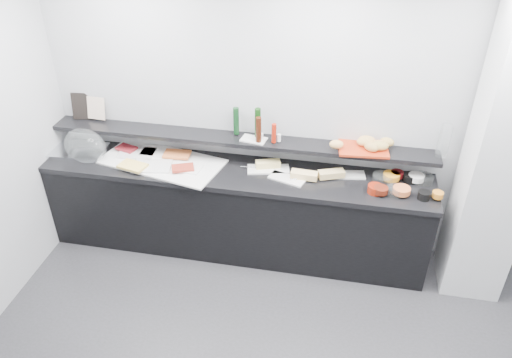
% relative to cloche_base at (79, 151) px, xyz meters
% --- Properties ---
extents(back_wall, '(5.00, 0.02, 2.70)m').
position_rel_cloche_base_xyz_m(back_wall, '(2.26, 0.27, 0.43)').
color(back_wall, '#A7A9AD').
rests_on(back_wall, ground).
extents(ceiling, '(5.00, 5.00, 0.00)m').
position_rel_cloche_base_xyz_m(ceiling, '(2.26, -1.73, 1.78)').
color(ceiling, white).
rests_on(ceiling, back_wall).
extents(column, '(0.50, 0.50, 2.70)m').
position_rel_cloche_base_xyz_m(column, '(3.76, -0.08, 0.43)').
color(column, silver).
rests_on(column, ground).
extents(buffet_cabinet, '(3.60, 0.60, 0.85)m').
position_rel_cloche_base_xyz_m(buffet_cabinet, '(1.56, -0.03, -0.50)').
color(buffet_cabinet, black).
rests_on(buffet_cabinet, ground).
extents(counter_top, '(3.62, 0.62, 0.05)m').
position_rel_cloche_base_xyz_m(counter_top, '(1.56, -0.03, -0.05)').
color(counter_top, black).
rests_on(counter_top, buffet_cabinet).
extents(wall_shelf, '(3.60, 0.25, 0.04)m').
position_rel_cloche_base_xyz_m(wall_shelf, '(1.56, 0.15, 0.21)').
color(wall_shelf, black).
rests_on(wall_shelf, back_wall).
extents(cloche_base, '(0.53, 0.37, 0.04)m').
position_rel_cloche_base_xyz_m(cloche_base, '(0.00, 0.00, 0.00)').
color(cloche_base, silver).
rests_on(cloche_base, counter_top).
extents(cloche_dome, '(0.50, 0.39, 0.34)m').
position_rel_cloche_base_xyz_m(cloche_dome, '(0.12, -0.07, 0.11)').
color(cloche_dome, white).
rests_on(cloche_dome, cloche_base).
extents(linen_runner, '(1.23, 0.78, 0.01)m').
position_rel_cloche_base_xyz_m(linen_runner, '(0.85, -0.01, -0.01)').
color(linen_runner, silver).
rests_on(linen_runner, counter_top).
extents(platter_meat_a, '(0.36, 0.25, 0.01)m').
position_rel_cloche_base_xyz_m(platter_meat_a, '(0.57, 0.07, 0.00)').
color(platter_meat_a, silver).
rests_on(platter_meat_a, linen_runner).
extents(food_meat_a, '(0.22, 0.17, 0.02)m').
position_rel_cloche_base_xyz_m(food_meat_a, '(0.45, 0.11, 0.02)').
color(food_meat_a, maroon).
rests_on(food_meat_a, platter_meat_a).
extents(platter_salmon, '(0.29, 0.20, 0.01)m').
position_rel_cloche_base_xyz_m(platter_salmon, '(0.75, 0.13, 0.00)').
color(platter_salmon, white).
rests_on(platter_salmon, linen_runner).
extents(food_salmon, '(0.26, 0.18, 0.02)m').
position_rel_cloche_base_xyz_m(food_salmon, '(0.97, 0.09, 0.02)').
color(food_salmon, orange).
rests_on(food_salmon, platter_salmon).
extents(platter_cheese, '(0.38, 0.28, 0.01)m').
position_rel_cloche_base_xyz_m(platter_cheese, '(0.80, -0.13, 0.00)').
color(platter_cheese, silver).
rests_on(platter_cheese, linen_runner).
extents(food_cheese, '(0.28, 0.21, 0.02)m').
position_rel_cloche_base_xyz_m(food_cheese, '(0.64, -0.19, 0.02)').
color(food_cheese, '#F3CC5E').
rests_on(food_cheese, platter_cheese).
extents(platter_meat_b, '(0.27, 0.20, 0.01)m').
position_rel_cloche_base_xyz_m(platter_meat_b, '(1.13, -0.10, 0.00)').
color(platter_meat_b, white).
rests_on(platter_meat_b, linen_runner).
extents(food_meat_b, '(0.23, 0.19, 0.02)m').
position_rel_cloche_base_xyz_m(food_meat_b, '(1.10, -0.13, 0.02)').
color(food_meat_b, maroon).
rests_on(food_meat_b, platter_meat_b).
extents(sandwich_plate_left, '(0.41, 0.24, 0.01)m').
position_rel_cloche_base_xyz_m(sandwich_plate_left, '(1.86, 0.04, -0.01)').
color(sandwich_plate_left, silver).
rests_on(sandwich_plate_left, counter_top).
extents(sandwich_food_left, '(0.24, 0.15, 0.06)m').
position_rel_cloche_base_xyz_m(sandwich_food_left, '(1.85, 0.08, 0.02)').
color(sandwich_food_left, '#E4CC77').
rests_on(sandwich_food_left, sandwich_plate_left).
extents(tongs_left, '(0.16, 0.02, 0.01)m').
position_rel_cloche_base_xyz_m(tongs_left, '(1.68, 0.03, -0.00)').
color(tongs_left, silver).
rests_on(tongs_left, sandwich_plate_left).
extents(sandwich_plate_mid, '(0.35, 0.23, 0.01)m').
position_rel_cloche_base_xyz_m(sandwich_plate_mid, '(2.05, -0.08, -0.01)').
color(sandwich_plate_mid, silver).
rests_on(sandwich_plate_mid, counter_top).
extents(sandwich_food_mid, '(0.24, 0.10, 0.06)m').
position_rel_cloche_base_xyz_m(sandwich_food_mid, '(2.20, -0.05, 0.02)').
color(sandwich_food_mid, '#E7C279').
rests_on(sandwich_food_mid, sandwich_plate_mid).
extents(tongs_mid, '(0.16, 0.05, 0.01)m').
position_rel_cloche_base_xyz_m(tongs_mid, '(2.15, -0.08, -0.00)').
color(tongs_mid, '#AAACB1').
rests_on(tongs_mid, sandwich_plate_mid).
extents(sandwich_plate_right, '(0.34, 0.18, 0.01)m').
position_rel_cloche_base_xyz_m(sandwich_plate_right, '(2.58, 0.09, -0.01)').
color(sandwich_plate_right, silver).
rests_on(sandwich_plate_right, counter_top).
extents(sandwich_food_right, '(0.25, 0.17, 0.06)m').
position_rel_cloche_base_xyz_m(sandwich_food_right, '(2.44, 0.02, 0.02)').
color(sandwich_food_right, tan).
rests_on(sandwich_food_right, sandwich_plate_right).
extents(tongs_right, '(0.16, 0.03, 0.01)m').
position_rel_cloche_base_xyz_m(tongs_right, '(2.45, -0.01, -0.00)').
color(tongs_right, '#ADB0B4').
rests_on(tongs_right, sandwich_plate_right).
extents(bowl_glass_fruit, '(0.20, 0.20, 0.07)m').
position_rel_cloche_base_xyz_m(bowl_glass_fruit, '(2.89, 0.05, 0.02)').
color(bowl_glass_fruit, white).
rests_on(bowl_glass_fruit, counter_top).
extents(fill_glass_fruit, '(0.19, 0.19, 0.05)m').
position_rel_cloche_base_xyz_m(fill_glass_fruit, '(2.96, 0.08, 0.03)').
color(fill_glass_fruit, orange).
rests_on(fill_glass_fruit, bowl_glass_fruit).
extents(bowl_black_jam, '(0.15, 0.15, 0.07)m').
position_rel_cloche_base_xyz_m(bowl_black_jam, '(3.12, 0.10, 0.02)').
color(bowl_black_jam, black).
rests_on(bowl_black_jam, counter_top).
extents(fill_black_jam, '(0.14, 0.14, 0.05)m').
position_rel_cloche_base_xyz_m(fill_black_jam, '(3.01, 0.12, 0.03)').
color(fill_black_jam, '#580C0F').
rests_on(fill_black_jam, bowl_black_jam).
extents(bowl_glass_cream, '(0.21, 0.21, 0.07)m').
position_rel_cloche_base_xyz_m(bowl_glass_cream, '(3.24, 0.11, 0.02)').
color(bowl_glass_cream, white).
rests_on(bowl_glass_cream, counter_top).
extents(fill_glass_cream, '(0.17, 0.17, 0.05)m').
position_rel_cloche_base_xyz_m(fill_glass_cream, '(3.18, 0.10, 0.03)').
color(fill_glass_cream, white).
rests_on(fill_glass_cream, bowl_glass_cream).
extents(bowl_red_jam, '(0.15, 0.15, 0.07)m').
position_rel_cloche_base_xyz_m(bowl_red_jam, '(2.82, -0.14, 0.02)').
color(bowl_red_jam, maroon).
rests_on(bowl_red_jam, counter_top).
extents(fill_red_jam, '(0.13, 0.13, 0.05)m').
position_rel_cloche_base_xyz_m(fill_red_jam, '(2.87, -0.16, 0.03)').
color(fill_red_jam, '#52180B').
rests_on(fill_red_jam, bowl_red_jam).
extents(bowl_glass_salmon, '(0.17, 0.17, 0.07)m').
position_rel_cloche_base_xyz_m(bowl_glass_salmon, '(2.98, -0.14, 0.02)').
color(bowl_glass_salmon, silver).
rests_on(bowl_glass_salmon, counter_top).
extents(fill_glass_salmon, '(0.17, 0.17, 0.05)m').
position_rel_cloche_base_xyz_m(fill_glass_salmon, '(3.04, -0.13, 0.03)').
color(fill_glass_salmon, '#D56834').
rests_on(fill_glass_salmon, bowl_glass_salmon).
extents(bowl_black_fruit, '(0.14, 0.14, 0.07)m').
position_rel_cloche_base_xyz_m(bowl_black_fruit, '(3.22, -0.15, 0.02)').
color(bowl_black_fruit, black).
rests_on(bowl_black_fruit, counter_top).
extents(fill_black_fruit, '(0.10, 0.10, 0.05)m').
position_rel_cloche_base_xyz_m(fill_black_fruit, '(3.33, -0.14, 0.03)').
color(fill_black_fruit, orange).
rests_on(fill_black_fruit, bowl_black_fruit).
extents(framed_print, '(0.22, 0.10, 0.26)m').
position_rel_cloche_base_xyz_m(framed_print, '(-0.02, 0.25, 0.36)').
color(framed_print, black).
rests_on(framed_print, wall_shelf).
extents(print_art, '(0.19, 0.06, 0.22)m').
position_rel_cloche_base_xyz_m(print_art, '(0.13, 0.23, 0.36)').
color(print_art, beige).
rests_on(print_art, framed_print).
extents(condiment_tray, '(0.25, 0.18, 0.01)m').
position_rel_cloche_base_xyz_m(condiment_tray, '(1.71, 0.13, 0.24)').
color(condiment_tray, white).
rests_on(condiment_tray, wall_shelf).
extents(bottle_green_a, '(0.07, 0.07, 0.26)m').
position_rel_cloche_base_xyz_m(bottle_green_a, '(1.53, 0.20, 0.37)').
color(bottle_green_a, black).
rests_on(bottle_green_a, condiment_tray).
extents(bottle_brown, '(0.05, 0.05, 0.24)m').
position_rel_cloche_base_xyz_m(bottle_brown, '(1.76, 0.09, 0.36)').
color(bottle_brown, '#37150A').
rests_on(bottle_brown, condiment_tray).
extents(bottle_green_b, '(0.07, 0.07, 0.28)m').
position_rel_cloche_base_xyz_m(bottle_green_b, '(1.73, 0.18, 0.38)').
color(bottle_green_b, '#0F330E').
rests_on(bottle_green_b, condiment_tray).
extents(bottle_hot, '(0.05, 0.05, 0.18)m').
position_rel_cloche_base_xyz_m(bottle_hot, '(1.90, 0.11, 0.33)').
color(bottle_hot, '#9F1B0B').
rests_on(bottle_hot, condiment_tray).
extents(shaker_salt, '(0.04, 0.04, 0.07)m').
position_rel_cloche_base_xyz_m(shaker_salt, '(1.78, 0.12, 0.28)').
color(shaker_salt, white).
rests_on(shaker_salt, condiment_tray).
extents(shaker_pepper, '(0.04, 0.04, 0.07)m').
position_rel_cloche_base_xyz_m(shaker_pepper, '(1.94, 0.13, 0.28)').
color(shaker_pepper, white).
rests_on(shaker_pepper, condiment_tray).
extents(bread_tray, '(0.45, 0.34, 0.02)m').
position_rel_cloche_base_xyz_m(bread_tray, '(2.69, 0.15, 0.24)').
color(bread_tray, '#B73113').
rests_on(bread_tray, wall_shelf).
extents(bread_roll_n, '(0.16, 0.11, 0.08)m').
position_rel_cloche_base_xyz_m(bread_roll_n, '(2.71, 0.21, 0.29)').
color(bread_roll_n, tan).
rests_on(bread_roll_n, bread_tray).
extents(bread_roll_ne, '(0.14, 0.11, 0.08)m').
position_rel_cloche_base_xyz_m(bread_roll_ne, '(2.89, 0.21, 0.29)').
color(bread_roll_ne, '#B89346').
rests_on(bread_roll_ne, bread_tray).
extents(bread_roll_sw, '(0.13, 0.09, 0.08)m').
position_rel_cloche_base_xyz_m(bread_roll_sw, '(2.45, 0.08, 0.29)').
color(bread_roll_sw, tan).
rests_on(bread_roll_sw, bread_tray).
extents(bread_roll_s, '(0.15, 0.13, 0.08)m').
position_rel_cloche_base_xyz_m(bread_roll_s, '(2.75, 0.10, 0.29)').
color(bread_roll_s, '#B28A44').
rests_on(bread_roll_s, bread_tray).
extents(bread_roll_se, '(0.17, 0.11, 0.08)m').
position_rel_cloche_base_xyz_m(bread_roll_se, '(2.82, 0.13, 0.29)').
color(bread_roll_se, '#B09143').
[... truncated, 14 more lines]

